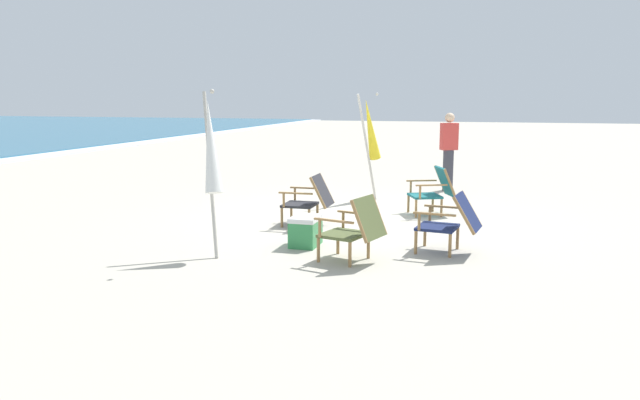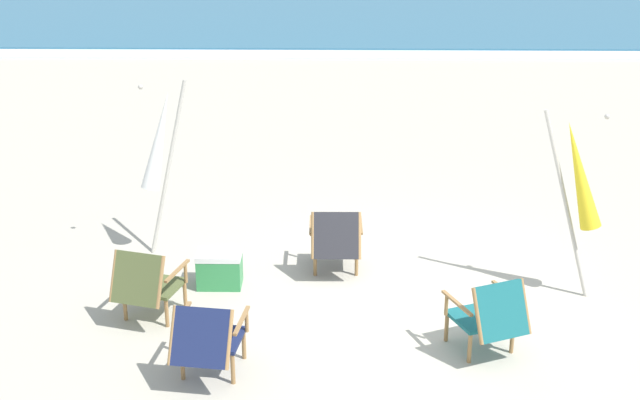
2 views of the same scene
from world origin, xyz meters
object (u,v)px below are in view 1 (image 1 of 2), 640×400
at_px(umbrella_furled_white, 211,148).
at_px(person_near_chairs, 449,151).
at_px(cooler_box, 306,231).
at_px(umbrella_furled_yellow, 370,131).
at_px(beach_chair_mid_center, 451,220).
at_px(beach_chair_front_right, 434,189).
at_px(beach_chair_back_left, 310,198).
at_px(beach_chair_front_left, 355,227).

distance_m(umbrella_furled_white, person_near_chairs, 6.78).
distance_m(umbrella_furled_white, cooler_box, 1.69).
height_order(umbrella_furled_yellow, cooler_box, umbrella_furled_yellow).
xyz_separation_m(beach_chair_mid_center, beach_chair_front_right, (2.59, 0.46, 0.01)).
height_order(beach_chair_back_left, cooler_box, beach_chair_back_left).
relative_size(beach_chair_front_right, umbrella_furled_white, 0.42).
distance_m(umbrella_furled_yellow, person_near_chairs, 2.25).
bearing_deg(beach_chair_back_left, umbrella_furled_white, 162.30).
xyz_separation_m(person_near_chairs, cooler_box, (-5.55, 1.44, -0.64)).
bearing_deg(beach_chair_front_right, person_near_chairs, -0.39).
xyz_separation_m(umbrella_furled_yellow, person_near_chairs, (1.75, -1.33, -0.50)).
height_order(umbrella_furled_white, cooler_box, umbrella_furled_white).
xyz_separation_m(beach_chair_front_left, umbrella_furled_white, (-0.14, 1.79, 0.92)).
relative_size(umbrella_furled_yellow, cooler_box, 4.17).
relative_size(beach_chair_mid_center, person_near_chairs, 0.52).
xyz_separation_m(beach_chair_front_right, cooler_box, (-2.72, 1.42, -0.23)).
height_order(person_near_chairs, cooler_box, person_near_chairs).
bearing_deg(cooler_box, umbrella_furled_white, 128.29).
distance_m(beach_chair_mid_center, cooler_box, 1.90).
distance_m(beach_chair_mid_center, umbrella_furled_yellow, 4.18).
bearing_deg(person_near_chairs, umbrella_furled_white, 159.07).
bearing_deg(beach_chair_mid_center, umbrella_furled_yellow, 25.80).
bearing_deg(beach_chair_back_left, beach_chair_front_right, -50.37).
bearing_deg(person_near_chairs, beach_chair_front_right, 179.61).
bearing_deg(umbrella_furled_white, umbrella_furled_yellow, -13.35).
distance_m(beach_chair_mid_center, person_near_chairs, 5.45).
bearing_deg(umbrella_furled_yellow, beach_chair_back_left, 170.30).
height_order(beach_chair_front_left, person_near_chairs, person_near_chairs).
relative_size(beach_chair_front_right, beach_chair_front_left, 1.05).
bearing_deg(beach_chair_front_right, umbrella_furled_yellow, 50.67).
bearing_deg(umbrella_furled_yellow, beach_chair_front_left, -170.98).
bearing_deg(umbrella_furled_white, beach_chair_front_right, -34.46).
bearing_deg(person_near_chairs, cooler_box, 165.42).
bearing_deg(beach_chair_mid_center, beach_chair_front_left, 125.33).
bearing_deg(umbrella_furled_white, beach_chair_back_left, -17.70).
distance_m(beach_chair_mid_center, beach_chair_front_right, 2.63).
xyz_separation_m(beach_chair_back_left, umbrella_furled_white, (-2.05, 0.65, 0.92)).
xyz_separation_m(beach_chair_mid_center, person_near_chairs, (5.42, 0.44, 0.42)).
bearing_deg(umbrella_furled_yellow, umbrella_furled_white, 166.65).
height_order(beach_chair_front_left, umbrella_furled_yellow, umbrella_furled_yellow).
height_order(beach_chair_back_left, beach_chair_front_right, beach_chair_front_right).
height_order(beach_chair_front_right, person_near_chairs, person_near_chairs).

